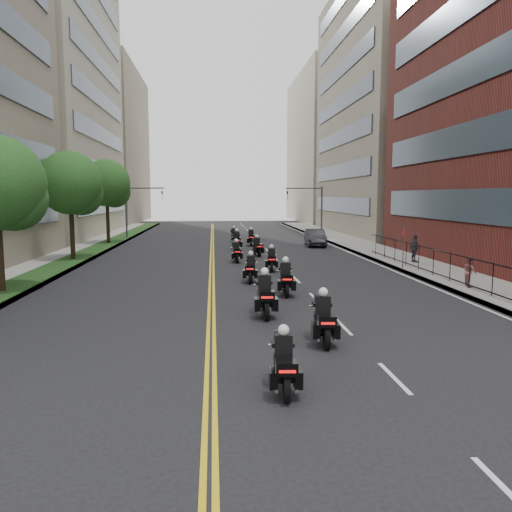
% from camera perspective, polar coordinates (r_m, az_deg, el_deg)
% --- Properties ---
extents(ground, '(160.00, 160.00, 0.00)m').
position_cam_1_polar(ground, '(12.78, 1.50, -14.20)').
color(ground, black).
rests_on(ground, ground).
extents(sidewalk_right, '(4.00, 90.00, 0.15)m').
position_cam_1_polar(sidewalk_right, '(39.45, 14.89, 0.09)').
color(sidewalk_right, gray).
rests_on(sidewalk_right, ground).
extents(sidewalk_left, '(4.00, 90.00, 0.15)m').
position_cam_1_polar(sidewalk_left, '(38.62, -20.90, -0.27)').
color(sidewalk_left, gray).
rests_on(sidewalk_left, ground).
extents(grass_strip, '(2.00, 90.00, 0.04)m').
position_cam_1_polar(grass_strip, '(38.40, -19.76, -0.12)').
color(grass_strip, '#1B3A15').
rests_on(grass_strip, sidewalk_left).
extents(building_right_tan, '(15.11, 28.00, 30.00)m').
position_cam_1_polar(building_right_tan, '(64.89, 16.38, 15.87)').
color(building_right_tan, '#7C6D5B').
rests_on(building_right_tan, ground).
extents(building_right_far, '(15.00, 28.00, 26.00)m').
position_cam_1_polar(building_right_far, '(93.08, 9.52, 12.00)').
color(building_right_far, '#AEA58C').
rests_on(building_right_far, ground).
extents(building_left_mid, '(16.11, 28.00, 34.00)m').
position_cam_1_polar(building_left_mid, '(64.50, -24.67, 17.39)').
color(building_left_mid, '#AEA58C').
rests_on(building_left_mid, ground).
extents(building_left_far, '(16.00, 28.00, 26.00)m').
position_cam_1_polar(building_left_far, '(92.57, -18.19, 11.78)').
color(building_left_far, '#7C6D5B').
rests_on(building_left_far, ground).
extents(iron_fence, '(0.05, 28.00, 1.50)m').
position_cam_1_polar(iron_fence, '(27.10, 22.24, -1.45)').
color(iron_fence, black).
rests_on(iron_fence, sidewalk_right).
extents(street_trees, '(4.40, 38.40, 7.98)m').
position_cam_1_polar(street_trees, '(31.96, -22.79, 7.33)').
color(street_trees, '#302115').
rests_on(street_trees, ground).
extents(traffic_signal_right, '(4.09, 0.20, 5.60)m').
position_cam_1_polar(traffic_signal_right, '(54.94, 6.54, 5.93)').
color(traffic_signal_right, '#3F3F44').
rests_on(traffic_signal_right, ground).
extents(traffic_signal_left, '(4.09, 0.20, 5.60)m').
position_cam_1_polar(traffic_signal_left, '(54.47, -13.64, 5.77)').
color(traffic_signal_left, '#3F3F44').
rests_on(traffic_signal_left, ground).
extents(motorcycle_0, '(0.52, 2.14, 1.58)m').
position_cam_1_polar(motorcycle_0, '(12.05, 3.20, -12.37)').
color(motorcycle_0, black).
rests_on(motorcycle_0, ground).
extents(motorcycle_1, '(0.63, 2.36, 1.74)m').
position_cam_1_polar(motorcycle_1, '(15.91, 7.71, -7.40)').
color(motorcycle_1, black).
rests_on(motorcycle_1, ground).
extents(motorcycle_2, '(0.58, 2.51, 1.86)m').
position_cam_1_polar(motorcycle_2, '(19.22, 1.02, -4.70)').
color(motorcycle_2, black).
rests_on(motorcycle_2, ground).
extents(motorcycle_3, '(0.61, 2.41, 1.78)m').
position_cam_1_polar(motorcycle_3, '(23.29, 3.40, -2.74)').
color(motorcycle_3, black).
rests_on(motorcycle_3, ground).
extents(motorcycle_4, '(0.65, 2.24, 1.66)m').
position_cam_1_polar(motorcycle_4, '(26.74, -0.61, -1.57)').
color(motorcycle_4, black).
rests_on(motorcycle_4, ground).
extents(motorcycle_5, '(0.61, 2.21, 1.63)m').
position_cam_1_polar(motorcycle_5, '(30.65, 1.79, -0.51)').
color(motorcycle_5, black).
rests_on(motorcycle_5, ground).
extents(motorcycle_6, '(0.51, 2.20, 1.62)m').
position_cam_1_polar(motorcycle_6, '(34.75, -2.24, 0.37)').
color(motorcycle_6, black).
rests_on(motorcycle_6, ground).
extents(motorcycle_7, '(0.68, 2.21, 1.64)m').
position_cam_1_polar(motorcycle_7, '(38.17, 0.14, 0.97)').
color(motorcycle_7, black).
rests_on(motorcycle_7, ground).
extents(motorcycle_8, '(0.57, 2.49, 1.84)m').
position_cam_1_polar(motorcycle_8, '(42.34, -2.21, 1.66)').
color(motorcycle_8, black).
rests_on(motorcycle_8, ground).
extents(motorcycle_9, '(0.54, 2.33, 1.72)m').
position_cam_1_polar(motorcycle_9, '(45.94, -0.56, 2.02)').
color(motorcycle_9, black).
rests_on(motorcycle_9, ground).
extents(motorcycle_10, '(0.67, 2.17, 1.61)m').
position_cam_1_polar(motorcycle_10, '(49.55, -2.53, 2.32)').
color(motorcycle_10, black).
rests_on(motorcycle_10, ground).
extents(parked_sedan, '(2.03, 4.82, 1.55)m').
position_cam_1_polar(parked_sedan, '(46.17, 6.78, 2.11)').
color(parked_sedan, black).
rests_on(parked_sedan, ground).
extents(pedestrian_b, '(0.67, 0.80, 1.49)m').
position_cam_1_polar(pedestrian_b, '(26.62, 23.26, -1.66)').
color(pedestrian_b, '#995753').
rests_on(pedestrian_b, sidewalk_right).
extents(pedestrian_c, '(0.61, 1.15, 1.88)m').
position_cam_1_polar(pedestrian_c, '(35.07, 17.68, 0.84)').
color(pedestrian_c, '#3A3A41').
rests_on(pedestrian_c, sidewalk_right).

